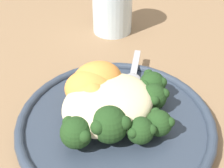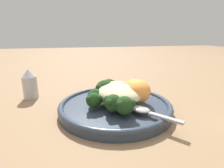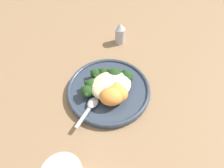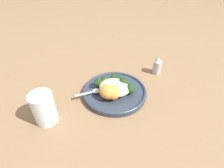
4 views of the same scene
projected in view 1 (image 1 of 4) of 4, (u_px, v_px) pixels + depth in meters
name	position (u px, v px, depth m)	size (l,w,h in m)	color
ground_plane	(123.00, 126.00, 0.39)	(4.00, 4.00, 0.00)	#846647
plate	(115.00, 124.00, 0.38)	(0.24, 0.24, 0.02)	#2D3847
quinoa_mound	(108.00, 103.00, 0.36)	(0.11, 0.10, 0.04)	beige
broccoli_stalk_0	(83.00, 127.00, 0.34)	(0.10, 0.05, 0.04)	#ADC675
broccoli_stalk_1	(109.00, 121.00, 0.34)	(0.08, 0.08, 0.04)	#ADC675
broccoli_stalk_2	(133.00, 125.00, 0.34)	(0.04, 0.10, 0.03)	#ADC675
broccoli_stalk_3	(148.00, 119.00, 0.35)	(0.04, 0.10, 0.03)	#ADC675
broccoli_stalk_4	(145.00, 98.00, 0.38)	(0.07, 0.07, 0.03)	#ADC675
broccoli_stalk_5	(140.00, 89.00, 0.39)	(0.10, 0.05, 0.03)	#ADC675
sweet_potato_chunk_0	(89.00, 88.00, 0.38)	(0.06, 0.05, 0.04)	orange
sweet_potato_chunk_1	(96.00, 81.00, 0.39)	(0.06, 0.05, 0.05)	orange
sweet_potato_chunk_2	(93.00, 97.00, 0.37)	(0.05, 0.04, 0.04)	orange
sweet_potato_chunk_3	(87.00, 95.00, 0.37)	(0.05, 0.04, 0.04)	orange
spoon	(133.00, 77.00, 0.43)	(0.09, 0.07, 0.01)	#A3A3A8
water_glass	(112.00, 3.00, 0.55)	(0.07, 0.07, 0.11)	silver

